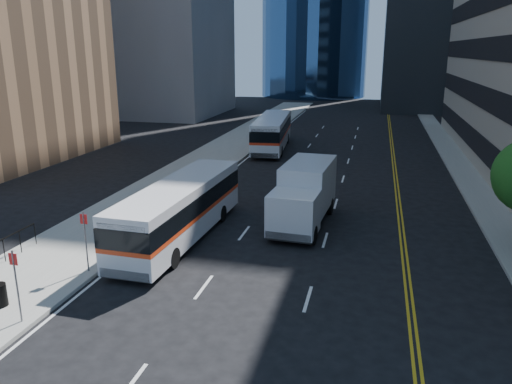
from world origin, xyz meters
The scene contains 6 objects.
ground centered at (0.00, 0.00, 0.00)m, with size 160.00×160.00×0.00m, color black.
sidewalk_west centered at (-10.50, 25.00, 0.07)m, with size 5.00×90.00×0.15m, color gray.
sidewalk_east centered at (9.00, 25.00, 0.07)m, with size 2.00×90.00×0.15m, color gray.
bus_front centered at (-6.23, 6.59, 1.50)m, with size 2.70×10.71×2.74m.
bus_rear centered at (-6.60, 29.67, 1.59)m, with size 3.48×11.44×2.91m.
box_truck centered at (-0.82, 9.96, 1.65)m, with size 2.70×6.67×3.12m.
Camera 1 is at (2.50, -14.37, 8.74)m, focal length 35.00 mm.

